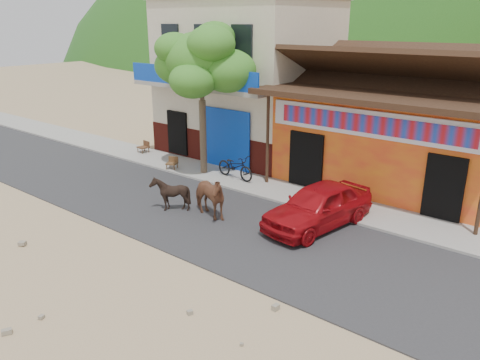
# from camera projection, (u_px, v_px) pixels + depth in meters

# --- Properties ---
(ground) EXTENTS (120.00, 120.00, 0.00)m
(ground) POSITION_uv_depth(u_px,v_px,m) (183.00, 260.00, 12.60)
(ground) COLOR #9E825B
(ground) RESTS_ON ground
(road) EXTENTS (60.00, 5.00, 0.04)m
(road) POSITION_uv_depth(u_px,v_px,m) (241.00, 229.00, 14.45)
(road) COLOR #28282B
(road) RESTS_ON ground
(sidewalk) EXTENTS (60.00, 2.00, 0.12)m
(sidewalk) POSITION_uv_depth(u_px,v_px,m) (301.00, 196.00, 17.02)
(sidewalk) COLOR gray
(sidewalk) RESTS_ON ground
(dance_club) EXTENTS (8.00, 6.00, 3.60)m
(dance_club) POSITION_uv_depth(u_px,v_px,m) (400.00, 138.00, 18.23)
(dance_club) COLOR orange
(dance_club) RESTS_ON ground
(cafe_building) EXTENTS (7.00, 6.00, 7.00)m
(cafe_building) POSITION_uv_depth(u_px,v_px,m) (249.00, 79.00, 22.12)
(cafe_building) COLOR beige
(cafe_building) RESTS_ON ground
(tree) EXTENTS (3.00, 3.00, 6.00)m
(tree) POSITION_uv_depth(u_px,v_px,m) (202.00, 100.00, 18.60)
(tree) COLOR #2D721E
(tree) RESTS_ON sidewalk
(cow_tan) EXTENTS (1.84, 1.11, 1.45)m
(cow_tan) POSITION_uv_depth(u_px,v_px,m) (208.00, 196.00, 15.07)
(cow_tan) COLOR brown
(cow_tan) RESTS_ON road
(cow_dark) EXTENTS (1.12, 1.01, 1.18)m
(cow_dark) POSITION_uv_depth(u_px,v_px,m) (170.00, 194.00, 15.67)
(cow_dark) COLOR black
(cow_dark) RESTS_ON road
(red_car) EXTENTS (2.27, 4.21, 1.36)m
(red_car) POSITION_uv_depth(u_px,v_px,m) (318.00, 206.00, 14.41)
(red_car) COLOR #A10B11
(red_car) RESTS_ON road
(scooter) EXTENTS (1.93, 0.84, 0.98)m
(scooter) POSITION_uv_depth(u_px,v_px,m) (235.00, 167.00, 18.64)
(scooter) COLOR black
(scooter) RESTS_ON sidewalk
(cafe_chair_left) EXTENTS (0.52, 0.52, 1.00)m
(cafe_chair_left) POSITION_uv_depth(u_px,v_px,m) (143.00, 142.00, 22.35)
(cafe_chair_left) COLOR #482E18
(cafe_chair_left) RESTS_ON sidewalk
(cafe_chair_right) EXTENTS (0.57, 0.57, 0.93)m
(cafe_chair_right) POSITION_uv_depth(u_px,v_px,m) (172.00, 158.00, 19.88)
(cafe_chair_right) COLOR #4A2D18
(cafe_chair_right) RESTS_ON sidewalk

